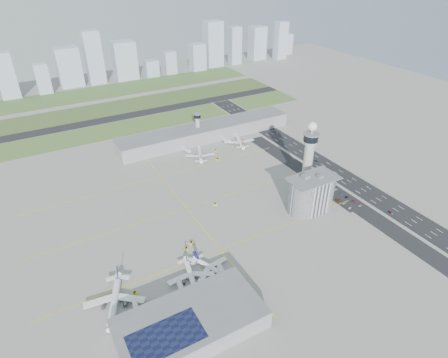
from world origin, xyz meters
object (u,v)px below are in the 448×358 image
car_lot_7 (354,201)px  jet_bridge_near_0 (138,318)px  car_hw_4 (241,118)px  airplane_near_c (213,266)px  car_hw_1 (316,161)px  jet_bridge_near_2 (226,281)px  car_lot_2 (338,200)px  airplane_far_a (200,152)px  tug_5 (216,150)px  jet_bridge_far_1 (222,139)px  jet_bridge_near_1 (184,299)px  tug_0 (135,293)px  car_lot_6 (360,206)px  airplane_far_b (239,138)px  car_lot_4 (328,192)px  car_lot_10 (336,190)px  car_lot_8 (347,197)px  jet_bridge_far_0 (183,148)px  car_lot_5 (324,189)px  airplane_near_a (114,298)px  car_lot_0 (350,208)px  admin_building (311,194)px  car_hw_2 (276,131)px  car_lot_9 (342,194)px  tug_3 (215,204)px  car_hw_0 (390,212)px  tug_2 (186,248)px  car_lot_11 (330,186)px  airplane_near_b (191,275)px  secondary_tower (198,124)px  car_lot_1 (344,203)px  control_tower (309,153)px  tug_1 (191,243)px  car_lot_3 (332,196)px

car_lot_7 → jet_bridge_near_0: bearing=92.7°
jet_bridge_near_0 → car_hw_4: jet_bridge_near_0 is taller
airplane_near_c → car_hw_1: 190.12m
jet_bridge_near_2 → car_lot_2: bearing=-65.3°
airplane_far_a → tug_5: (20.52, 2.71, -4.28)m
jet_bridge_near_0 → jet_bridge_far_1: size_ratio=1.00×
jet_bridge_near_1 → tug_0: (-25.22, 21.60, -1.92)m
jet_bridge_near_2 → car_lot_6: bearing=-72.1°
airplane_far_b → car_hw_4: size_ratio=10.88×
jet_bridge_near_1 → car_lot_4: size_ratio=4.34×
car_lot_10 → car_hw_1: 55.95m
car_lot_4 → car_lot_8: (8.69, -15.01, 0.01)m
jet_bridge_near_0 → jet_bridge_far_0: (115.00, 193.00, 0.00)m
jet_bridge_near_2 → car_lot_5: jet_bridge_near_2 is taller
airplane_near_a → car_lot_6: bearing=112.9°
jet_bridge_far_1 → tug_0: size_ratio=4.39×
airplane_near_c → car_lot_0: airplane_near_c is taller
admin_building → car_hw_2: 160.54m
jet_bridge_near_1 → car_lot_9: size_ratio=3.81×
admin_building → tug_3: admin_building is taller
car_lot_10 → airplane_near_c: bearing=96.5°
car_lot_7 → car_hw_2: size_ratio=0.89×
car_lot_2 → car_hw_0: bearing=-134.0°
car_lot_9 → car_lot_4: bearing=50.6°
tug_2 → car_lot_9: 153.51m
admin_building → car_lot_11: 47.03m
tug_2 → tug_3: 60.49m
airplane_near_b → car_lot_2: airplane_near_b is taller
jet_bridge_near_2 → car_lot_9: size_ratio=3.81×
car_lot_8 → airplane_near_c: bearing=100.6°
jet_bridge_far_1 → car_lot_0: jet_bridge_far_1 is taller
secondary_tower → tug_0: size_ratio=10.01×
jet_bridge_near_0 → tug_0: bearing=-2.5°
secondary_tower → airplane_near_c: secondary_tower is taller
car_hw_1 → car_hw_4: car_hw_4 is taller
car_lot_10 → car_lot_0: bearing=152.8°
car_lot_1 → car_hw_0: (24.14, -28.31, 0.03)m
tug_2 → car_hw_4: 261.02m
control_tower → tug_0: control_tower is taller
tug_0 → airplane_far_a: bearing=176.7°
secondary_tower → car_hw_4: size_ratio=8.37×
tug_3 → jet_bridge_far_0: bearing=-108.2°
car_lot_2 → tug_1: bearing=94.4°
jet_bridge_near_2 → car_lot_8: jet_bridge_near_2 is taller
tug_3 → car_hw_4: 201.34m
jet_bridge_far_0 → car_lot_7: (91.09, -165.34, -2.30)m
car_lot_3 → car_hw_4: size_ratio=1.04×
airplane_near_a → tug_5: bearing=157.5°
car_lot_0 → car_lot_2: bearing=-6.2°
tug_2 → car_hw_1: 184.83m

